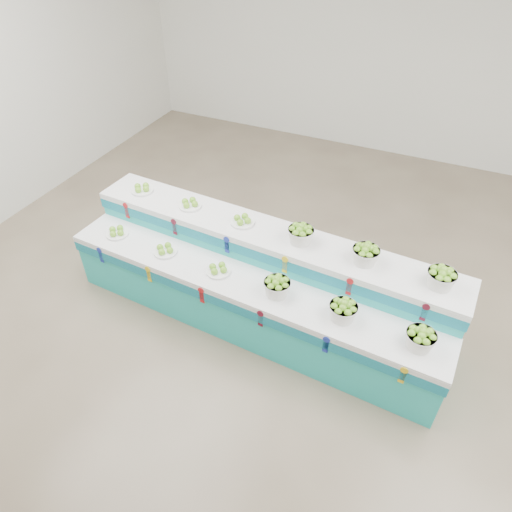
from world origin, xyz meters
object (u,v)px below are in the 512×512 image
display_stand (256,281)px  basket_lower_left (277,286)px  plate_upper_mid (190,203)px  basket_upper_right (441,277)px

display_stand → basket_lower_left: size_ratio=15.76×
display_stand → plate_upper_mid: 1.18m
display_stand → basket_upper_right: basket_upper_right is taller
basket_upper_right → basket_lower_left: bearing=-163.2°
display_stand → basket_lower_left: 0.56m
display_stand → basket_lower_left: bearing=-34.9°
basket_lower_left → plate_upper_mid: 1.50m
basket_lower_left → basket_upper_right: bearing=16.8°
basket_lower_left → basket_upper_right: size_ratio=1.00×
basket_lower_left → display_stand: bearing=141.3°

